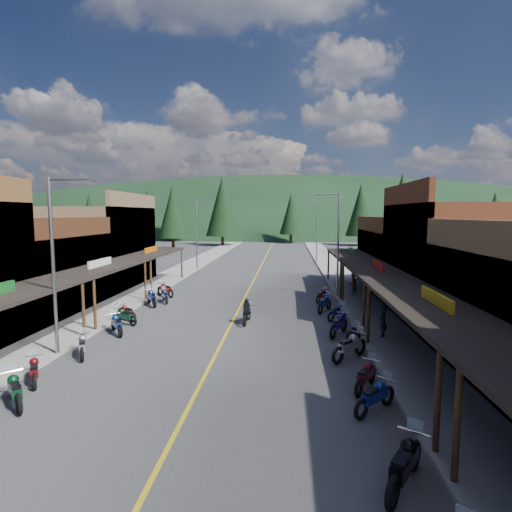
% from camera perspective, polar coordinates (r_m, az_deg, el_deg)
% --- Properties ---
extents(ground, '(220.00, 220.00, 0.00)m').
position_cam_1_polar(ground, '(23.84, -3.51, -9.60)').
color(ground, '#38383A').
rests_on(ground, ground).
extents(centerline, '(0.15, 90.00, 0.01)m').
position_cam_1_polar(centerline, '(43.33, 0.18, -2.50)').
color(centerline, gold).
rests_on(centerline, ground).
extents(sidewalk_west, '(3.40, 94.00, 0.15)m').
position_cam_1_polar(sidewalk_west, '(44.82, -10.99, -2.23)').
color(sidewalk_west, gray).
rests_on(sidewalk_west, ground).
extents(sidewalk_east, '(3.40, 94.00, 0.15)m').
position_cam_1_polar(sidewalk_east, '(43.54, 11.68, -2.49)').
color(sidewalk_east, gray).
rests_on(sidewalk_east, ground).
extents(shop_west_2, '(10.90, 9.00, 6.20)m').
position_cam_1_polar(shop_west_2, '(30.01, -30.05, -2.23)').
color(shop_west_2, '#3F2111').
rests_on(shop_west_2, ground).
extents(shop_west_3, '(10.90, 10.20, 8.20)m').
position_cam_1_polar(shop_west_3, '(38.16, -22.00, 1.22)').
color(shop_west_3, brown).
rests_on(shop_west_3, ground).
extents(shop_east_2, '(10.90, 9.00, 8.20)m').
position_cam_1_polar(shop_east_2, '(26.77, 27.69, -0.89)').
color(shop_east_2, '#562B19').
rests_on(shop_east_2, ground).
extents(shop_east_3, '(10.90, 10.20, 6.20)m').
position_cam_1_polar(shop_east_3, '(35.83, 21.55, -0.63)').
color(shop_east_3, '#4C2D16').
rests_on(shop_east_3, ground).
extents(streetlight_0, '(2.16, 0.18, 8.00)m').
position_cam_1_polar(streetlight_0, '(19.69, -26.69, -0.32)').
color(streetlight_0, gray).
rests_on(streetlight_0, ground).
extents(streetlight_1, '(2.16, 0.18, 8.00)m').
position_cam_1_polar(streetlight_1, '(45.92, -8.33, 3.51)').
color(streetlight_1, gray).
rests_on(streetlight_1, ground).
extents(streetlight_2, '(2.16, 0.18, 8.00)m').
position_cam_1_polar(streetlight_2, '(31.02, 11.39, 2.28)').
color(streetlight_2, gray).
rests_on(streetlight_2, ground).
extents(streetlight_3, '(2.16, 0.18, 8.00)m').
position_cam_1_polar(streetlight_3, '(52.90, 8.55, 3.82)').
color(streetlight_3, gray).
rests_on(streetlight_3, ground).
extents(ridge_hill, '(310.00, 140.00, 60.00)m').
position_cam_1_polar(ridge_hill, '(157.90, 3.34, 3.66)').
color(ridge_hill, black).
rests_on(ridge_hill, ground).
extents(pine_0, '(5.04, 5.04, 11.00)m').
position_cam_1_polar(pine_0, '(95.13, -22.64, 5.59)').
color(pine_0, black).
rests_on(pine_0, ground).
extents(pine_1, '(5.88, 5.88, 12.50)m').
position_cam_1_polar(pine_1, '(96.65, -11.93, 6.36)').
color(pine_1, black).
rests_on(pine_1, ground).
extents(pine_2, '(6.72, 6.72, 14.00)m').
position_cam_1_polar(pine_2, '(81.83, -4.84, 7.09)').
color(pine_2, black).
rests_on(pine_2, ground).
extents(pine_3, '(5.04, 5.04, 11.00)m').
position_cam_1_polar(pine_3, '(88.74, 5.03, 6.03)').
color(pine_3, black).
rests_on(pine_3, ground).
extents(pine_4, '(5.88, 5.88, 12.50)m').
position_cam_1_polar(pine_4, '(84.04, 14.72, 6.37)').
color(pine_4, black).
rests_on(pine_4, ground).
extents(pine_5, '(6.72, 6.72, 14.00)m').
position_cam_1_polar(pine_5, '(99.61, 22.65, 6.45)').
color(pine_5, black).
rests_on(pine_5, ground).
extents(pine_6, '(5.04, 5.04, 11.00)m').
position_cam_1_polar(pine_6, '(96.70, 30.90, 5.20)').
color(pine_6, black).
rests_on(pine_6, ground).
extents(pine_7, '(5.88, 5.88, 12.50)m').
position_cam_1_polar(pine_7, '(104.83, -15.22, 6.24)').
color(pine_7, black).
rests_on(pine_7, ground).
extents(pine_8, '(4.48, 4.48, 10.00)m').
position_cam_1_polar(pine_8, '(67.62, -17.48, 5.36)').
color(pine_8, black).
rests_on(pine_8, ground).
extents(pine_9, '(4.93, 4.93, 10.80)m').
position_cam_1_polar(pine_9, '(70.84, 21.66, 5.56)').
color(pine_9, black).
rests_on(pine_9, ground).
extents(pine_10, '(5.38, 5.38, 11.60)m').
position_cam_1_polar(pine_10, '(75.77, -11.84, 6.16)').
color(pine_10, black).
rests_on(pine_10, ground).
extents(pine_11, '(5.82, 5.82, 12.40)m').
position_cam_1_polar(pine_11, '(63.01, 20.07, 6.35)').
color(pine_11, black).
rests_on(pine_11, ground).
extents(bike_west_3, '(1.99, 2.05, 1.22)m').
position_cam_1_polar(bike_west_3, '(16.18, -31.22, -15.89)').
color(bike_west_3, '#0B371E').
rests_on(bike_west_3, ground).
extents(bike_west_4, '(1.61, 1.98, 1.11)m').
position_cam_1_polar(bike_west_4, '(17.84, -29.11, -13.93)').
color(bike_west_4, maroon).
rests_on(bike_west_4, ground).
extents(bike_west_5, '(1.47, 2.06, 1.13)m').
position_cam_1_polar(bike_west_5, '(20.00, -23.55, -11.50)').
color(bike_west_5, '#949499').
rests_on(bike_west_5, ground).
extents(bike_west_6, '(1.82, 2.09, 1.20)m').
position_cam_1_polar(bike_west_6, '(22.88, -19.29, -9.05)').
color(bike_west_6, navy).
rests_on(bike_west_6, ground).
extents(bike_west_7, '(2.00, 1.44, 1.10)m').
position_cam_1_polar(bike_west_7, '(24.66, -18.26, -8.05)').
color(bike_west_7, '#0C3E24').
rests_on(bike_west_7, ground).
extents(bike_west_8, '(1.93, 1.66, 1.10)m').
position_cam_1_polar(bike_west_8, '(25.55, -18.00, -7.55)').
color(bike_west_8, maroon).
rests_on(bike_west_8, ground).
extents(bike_west_9, '(1.86, 2.30, 1.29)m').
position_cam_1_polar(bike_west_9, '(29.06, -14.71, -5.64)').
color(bike_west_9, navy).
rests_on(bike_west_9, ground).
extents(bike_west_10, '(1.39, 1.96, 1.07)m').
position_cam_1_polar(bike_west_10, '(29.86, -12.87, -5.50)').
color(bike_west_10, navy).
rests_on(bike_west_10, ground).
extents(bike_west_11, '(2.09, 1.98, 1.23)m').
position_cam_1_polar(bike_west_11, '(31.94, -12.84, -4.60)').
color(bike_west_11, maroon).
rests_on(bike_west_11, ground).
extents(bike_east_2, '(1.92, 2.40, 1.34)m').
position_cam_1_polar(bike_east_2, '(11.00, 20.47, -25.84)').
color(bike_east_2, black).
rests_on(bike_east_2, ground).
extents(bike_east_3, '(1.96, 1.93, 1.18)m').
position_cam_1_polar(bike_east_3, '(14.18, 16.67, -18.48)').
color(bike_east_3, navy).
rests_on(bike_east_3, ground).
extents(bike_east_4, '(1.59, 2.13, 1.17)m').
position_cam_1_polar(bike_east_4, '(15.69, 15.40, -16.00)').
color(bike_east_4, maroon).
rests_on(bike_east_4, ground).
extents(bike_east_5, '(2.18, 2.22, 1.33)m').
position_cam_1_polar(bike_east_5, '(18.48, 13.22, -12.26)').
color(bike_east_5, gray).
rests_on(bike_east_5, ground).
extents(bike_east_6, '(1.55, 1.97, 1.10)m').
position_cam_1_polar(bike_east_6, '(20.34, 13.61, -10.92)').
color(bike_east_6, black).
rests_on(bike_east_6, ground).
extents(bike_east_7, '(1.76, 2.43, 1.33)m').
position_cam_1_polar(bike_east_7, '(21.83, 11.74, -9.38)').
color(bike_east_7, navy).
rests_on(bike_east_7, ground).
extents(bike_east_8, '(1.67, 1.81, 1.06)m').
position_cam_1_polar(bike_east_8, '(24.92, 11.51, -7.77)').
color(bike_east_8, navy).
rests_on(bike_east_8, ground).
extents(bike_east_9, '(1.60, 2.29, 1.25)m').
position_cam_1_polar(bike_east_9, '(26.75, 9.79, -6.57)').
color(bike_east_9, navy).
rests_on(bike_east_9, ground).
extents(bike_east_10, '(1.43, 1.98, 1.08)m').
position_cam_1_polar(bike_east_10, '(29.72, 9.39, -5.46)').
color(bike_east_10, maroon).
rests_on(bike_east_10, ground).
extents(rider_on_bike, '(0.81, 2.06, 1.54)m').
position_cam_1_polar(rider_on_bike, '(23.69, -1.31, -8.15)').
color(rider_on_bike, black).
rests_on(rider_on_bike, ground).
extents(pedestrian_east_a, '(0.55, 0.67, 1.58)m').
position_cam_1_polar(pedestrian_east_a, '(21.65, 17.69, -8.91)').
color(pedestrian_east_a, black).
rests_on(pedestrian_east_a, sidewalk_east).
extents(pedestrian_east_b, '(0.93, 0.91, 1.71)m').
position_cam_1_polar(pedestrian_east_b, '(31.98, 13.63, -3.90)').
color(pedestrian_east_b, brown).
rests_on(pedestrian_east_b, sidewalk_east).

